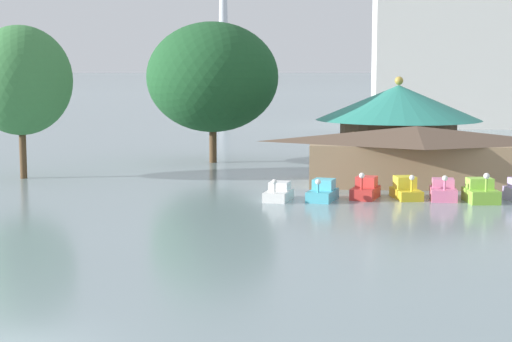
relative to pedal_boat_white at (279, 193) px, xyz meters
name	(u,v)px	position (x,y,z in m)	size (l,w,h in m)	color
pedal_boat_white	(279,193)	(0.00, 0.00, 0.00)	(1.79, 2.72, 1.41)	white
pedal_boat_cyan	(323,192)	(2.64, 0.17, 0.06)	(2.02, 2.91, 1.43)	#4CB7CC
pedal_boat_red	(365,190)	(5.24, 1.19, 0.09)	(1.99, 2.78, 1.70)	red
pedal_boat_yellow	(406,190)	(7.68, 1.32, 0.08)	(1.91, 2.89, 1.59)	yellow
pedal_boat_pink	(443,191)	(9.89, 1.07, 0.07)	(1.65, 2.57, 1.61)	pink
pedal_boat_lime	(481,192)	(11.99, 0.34, 0.13)	(1.98, 2.58, 1.87)	#8CCC3F
boathouse	(416,154)	(8.91, 7.75, 1.64)	(15.52, 7.27, 3.97)	#9E7F5B
green_roof_pavilion	(398,118)	(8.61, 19.29, 3.37)	(13.43, 13.43, 7.18)	brown
shoreline_tree_tall_left	(20,80)	(-18.85, 8.30, 6.56)	(7.31, 7.31, 10.90)	brown
shoreline_tree_mid	(213,77)	(-6.65, 19.37, 6.66)	(10.91, 10.91, 11.65)	brown
background_building_block	(500,53)	(25.44, 64.36, 9.32)	(33.68, 12.28, 19.48)	silver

